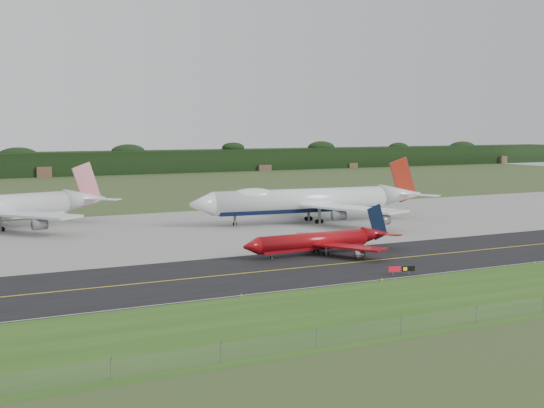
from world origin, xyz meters
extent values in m
plane|color=#374A22|center=(0.00, 0.00, 0.00)|extent=(600.00, 600.00, 0.00)
cube|color=#275218|center=(0.00, -35.00, 0.01)|extent=(400.00, 30.00, 0.01)
cube|color=black|center=(0.00, -4.00, 0.01)|extent=(400.00, 32.00, 0.02)
cube|color=gray|center=(0.00, 51.00, 0.01)|extent=(400.00, 78.00, 0.01)
cube|color=yellow|center=(0.00, -4.00, 0.03)|extent=(400.00, 0.40, 0.00)
cube|color=silver|center=(0.00, -19.50, 0.03)|extent=(400.00, 0.25, 0.00)
plane|color=slate|center=(0.00, -48.00, 1.10)|extent=(320.00, 0.00, 320.00)
cylinder|color=slate|center=(0.00, -48.00, 1.10)|extent=(0.10, 0.10, 2.20)
cylinder|color=slate|center=(-60.00, -48.00, 1.10)|extent=(0.10, 0.10, 2.20)
cube|color=black|center=(0.00, 275.00, 6.00)|extent=(700.00, 24.00, 12.00)
cylinder|color=white|center=(23.99, 51.36, 5.93)|extent=(48.60, 10.50, 6.13)
cube|color=black|center=(23.99, 51.36, 3.94)|extent=(46.06, 8.76, 2.14)
cone|color=white|center=(-3.03, 53.83, 5.93)|extent=(6.56, 6.65, 6.13)
cone|color=white|center=(54.35, 48.58, 6.39)|extent=(13.24, 7.26, 6.13)
ellipsoid|color=white|center=(10.54, 52.59, 7.62)|extent=(12.92, 6.33, 3.91)
cube|color=white|center=(31.09, 37.00, 4.86)|extent=(17.43, 28.64, 0.53)
cube|color=white|center=(33.58, 64.19, 4.86)|extent=(21.27, 27.97, 0.53)
cube|color=#A12512|center=(55.03, 48.51, 10.56)|extent=(8.81, 1.29, 12.69)
cylinder|color=gray|center=(27.40, 37.93, 3.19)|extent=(3.57, 2.87, 2.57)
cylinder|color=gray|center=(29.78, 63.94, 3.19)|extent=(3.57, 2.87, 2.57)
cylinder|color=gray|center=(31.82, 25.61, 3.19)|extent=(3.57, 2.87, 2.57)
cylinder|color=gray|center=(36.37, 75.25, 3.19)|extent=(3.57, 2.87, 2.57)
cylinder|color=black|center=(5.73, 53.03, 0.55)|extent=(1.14, 0.59, 1.10)
cylinder|color=slate|center=(27.53, 47.65, 2.05)|extent=(0.93, 0.93, 4.10)
cylinder|color=black|center=(27.53, 47.65, 0.55)|extent=(1.15, 0.65, 1.10)
cylinder|color=slate|center=(28.14, 54.36, 2.05)|extent=(0.93, 0.93, 4.10)
cylinder|color=black|center=(28.14, 54.36, 0.55)|extent=(1.15, 0.65, 1.10)
cylinder|color=maroon|center=(1.76, 7.13, 2.73)|extent=(24.90, 4.59, 3.35)
cube|color=maroon|center=(1.76, 7.13, 1.64)|extent=(23.62, 3.69, 1.17)
cone|color=maroon|center=(-12.15, 6.44, 2.73)|extent=(3.26, 3.50, 3.35)
cone|color=maroon|center=(17.39, 7.92, 2.99)|extent=(6.69, 3.67, 3.35)
cube|color=maroon|center=(6.35, 0.46, 2.15)|extent=(10.40, 14.28, 0.38)
cube|color=maroon|center=(5.66, 14.23, 2.15)|extent=(9.34, 14.46, 0.38)
cube|color=black|center=(17.85, 7.94, 5.51)|extent=(5.30, 0.53, 7.63)
cylinder|color=gray|center=(6.26, -2.85, 1.23)|extent=(1.90, 1.50, 1.41)
cylinder|color=gray|center=(5.24, 17.51, 1.23)|extent=(1.90, 1.50, 1.41)
cylinder|color=black|center=(-7.64, 6.66, 0.30)|extent=(0.62, 0.30, 0.60)
cylinder|color=slate|center=(3.83, 5.39, 0.86)|extent=(0.49, 0.49, 1.73)
cylinder|color=black|center=(3.83, 5.39, 0.30)|extent=(0.62, 0.33, 0.60)
cylinder|color=slate|center=(3.65, 9.07, 0.86)|extent=(0.49, 0.49, 1.73)
cylinder|color=black|center=(3.65, 9.07, 0.30)|extent=(0.62, 0.33, 0.60)
cone|color=silver|center=(-26.13, 78.64, 6.07)|extent=(12.47, 8.32, 6.03)
cube|color=silver|center=(-42.86, 62.28, 4.56)|extent=(21.29, 24.54, 0.54)
cube|color=red|center=(-25.47, 78.78, 9.98)|extent=(8.23, 2.24, 11.99)
cylinder|color=gray|center=(-41.95, 56.39, 2.91)|extent=(3.75, 3.17, 2.53)
cylinder|color=slate|center=(-48.83, 70.31, 1.90)|extent=(1.00, 1.00, 3.80)
cylinder|color=black|center=(-48.83, 70.31, 0.54)|extent=(1.18, 0.76, 1.09)
cylinder|color=slate|center=(3.15, -17.61, 0.34)|extent=(0.12, 0.12, 0.69)
cylinder|color=slate|center=(5.96, -18.45, 0.34)|extent=(0.12, 0.12, 0.69)
cube|color=#A30C1A|center=(3.43, -17.70, 1.13)|extent=(2.12, 0.78, 0.88)
cube|color=black|center=(5.21, -18.23, 1.13)|extent=(0.99, 0.45, 0.88)
cube|color=black|center=(6.34, -18.56, 1.13)|extent=(1.18, 0.50, 0.88)
cylinder|color=yellow|center=(-26.73, -20.50, 0.25)|extent=(0.16, 0.16, 0.50)
cylinder|color=yellow|center=(-1.16, -20.50, 0.25)|extent=(0.16, 0.16, 0.50)
cylinder|color=yellow|center=(33.28, -20.50, 0.25)|extent=(0.16, 0.16, 0.50)
camera|label=1|loc=(-73.50, -121.10, 25.50)|focal=50.00mm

